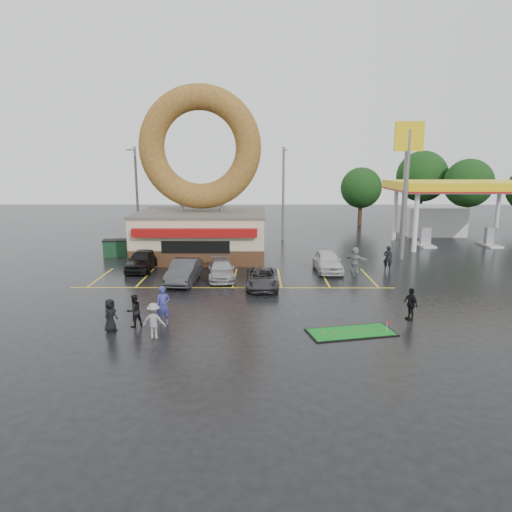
{
  "coord_description": "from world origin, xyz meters",
  "views": [
    {
      "loc": [
        1.58,
        -23.65,
        7.56
      ],
      "look_at": [
        1.45,
        2.41,
        2.2
      ],
      "focal_mm": 32.0,
      "sensor_mm": 36.0,
      "label": 1
    }
  ],
  "objects_px": {
    "streetlight_left": "(137,192)",
    "person_cameraman": "(411,304)",
    "donut_shop": "(201,202)",
    "shell_sign": "(407,165)",
    "car_dgrey": "(184,271)",
    "putting_green": "(351,332)",
    "streetlight_right": "(404,191)",
    "person_blue": "(163,305)",
    "dumpster": "(115,248)",
    "streetlight_mid": "(283,192)",
    "car_silver": "(221,270)",
    "car_black": "(142,260)",
    "gas_station": "(447,203)",
    "car_white": "(327,261)",
    "car_grey": "(262,278)"
  },
  "relations": [
    {
      "from": "streetlight_left",
      "to": "person_cameraman",
      "type": "bearing_deg",
      "value": -49.5
    },
    {
      "from": "gas_station",
      "to": "car_white",
      "type": "bearing_deg",
      "value": -135.76
    },
    {
      "from": "streetlight_right",
      "to": "car_silver",
      "type": "distance_m",
      "value": 23.81
    },
    {
      "from": "donut_shop",
      "to": "person_blue",
      "type": "distance_m",
      "value": 16.37
    },
    {
      "from": "streetlight_mid",
      "to": "person_blue",
      "type": "xyz_separation_m",
      "value": [
        -6.93,
        -23.93,
        -3.86
      ]
    },
    {
      "from": "gas_station",
      "to": "streetlight_left",
      "type": "relative_size",
      "value": 1.52
    },
    {
      "from": "streetlight_mid",
      "to": "person_blue",
      "type": "relative_size",
      "value": 4.88
    },
    {
      "from": "car_white",
      "to": "streetlight_left",
      "type": "bearing_deg",
      "value": 141.93
    },
    {
      "from": "donut_shop",
      "to": "person_cameraman",
      "type": "distance_m",
      "value": 19.8
    },
    {
      "from": "shell_sign",
      "to": "streetlight_left",
      "type": "xyz_separation_m",
      "value": [
        -23.0,
        7.92,
        -2.6
      ]
    },
    {
      "from": "gas_station",
      "to": "car_black",
      "type": "xyz_separation_m",
      "value": [
        -26.7,
        -12.94,
        -2.96
      ]
    },
    {
      "from": "streetlight_right",
      "to": "person_blue",
      "type": "distance_m",
      "value": 31.54
    },
    {
      "from": "streetlight_mid",
      "to": "car_white",
      "type": "bearing_deg",
      "value": -79.42
    },
    {
      "from": "streetlight_left",
      "to": "person_cameraman",
      "type": "xyz_separation_m",
      "value": [
        19.01,
        -22.26,
        -3.98
      ]
    },
    {
      "from": "donut_shop",
      "to": "streetlight_right",
      "type": "distance_m",
      "value": 21.0
    },
    {
      "from": "car_black",
      "to": "dumpster",
      "type": "height_order",
      "value": "car_black"
    },
    {
      "from": "streetlight_right",
      "to": "car_white",
      "type": "distance_m",
      "value": 17.55
    },
    {
      "from": "dumpster",
      "to": "car_black",
      "type": "bearing_deg",
      "value": -65.51
    },
    {
      "from": "streetlight_mid",
      "to": "car_silver",
      "type": "bearing_deg",
      "value": -107.61
    },
    {
      "from": "donut_shop",
      "to": "car_white",
      "type": "relative_size",
      "value": 3.11
    },
    {
      "from": "shell_sign",
      "to": "car_dgrey",
      "type": "bearing_deg",
      "value": -155.43
    },
    {
      "from": "car_silver",
      "to": "dumpster",
      "type": "height_order",
      "value": "dumpster"
    },
    {
      "from": "streetlight_right",
      "to": "car_black",
      "type": "bearing_deg",
      "value": -148.49
    },
    {
      "from": "streetlight_mid",
      "to": "person_cameraman",
      "type": "height_order",
      "value": "streetlight_mid"
    },
    {
      "from": "putting_green",
      "to": "car_silver",
      "type": "bearing_deg",
      "value": 124.15
    },
    {
      "from": "donut_shop",
      "to": "shell_sign",
      "type": "relative_size",
      "value": 1.27
    },
    {
      "from": "car_dgrey",
      "to": "putting_green",
      "type": "bearing_deg",
      "value": -39.11
    },
    {
      "from": "donut_shop",
      "to": "streetlight_mid",
      "type": "bearing_deg",
      "value": 48.62
    },
    {
      "from": "putting_green",
      "to": "dumpster",
      "type": "bearing_deg",
      "value": 132.95
    },
    {
      "from": "car_dgrey",
      "to": "dumpster",
      "type": "xyz_separation_m",
      "value": [
        -6.99,
        8.32,
        -0.09
      ]
    },
    {
      "from": "person_cameraman",
      "to": "car_black",
      "type": "bearing_deg",
      "value": -142.7
    },
    {
      "from": "person_cameraman",
      "to": "putting_green",
      "type": "relative_size",
      "value": 0.38
    },
    {
      "from": "streetlight_right",
      "to": "car_grey",
      "type": "relative_size",
      "value": 2.15
    },
    {
      "from": "person_cameraman",
      "to": "putting_green",
      "type": "bearing_deg",
      "value": -79.94
    },
    {
      "from": "person_blue",
      "to": "putting_green",
      "type": "distance_m",
      "value": 8.83
    },
    {
      "from": "streetlight_left",
      "to": "car_white",
      "type": "height_order",
      "value": "streetlight_left"
    },
    {
      "from": "donut_shop",
      "to": "shell_sign",
      "type": "xyz_separation_m",
      "value": [
        16.0,
        -0.97,
        2.91
      ]
    },
    {
      "from": "streetlight_right",
      "to": "dumpster",
      "type": "xyz_separation_m",
      "value": [
        -26.14,
        -8.97,
        -4.13
      ]
    },
    {
      "from": "streetlight_mid",
      "to": "car_white",
      "type": "distance_m",
      "value": 13.99
    },
    {
      "from": "car_black",
      "to": "putting_green",
      "type": "height_order",
      "value": "car_black"
    },
    {
      "from": "shell_sign",
      "to": "person_blue",
      "type": "distance_m",
      "value": 22.82
    },
    {
      "from": "gas_station",
      "to": "car_silver",
      "type": "xyz_separation_m",
      "value": [
        -20.86,
        -15.31,
        -3.09
      ]
    },
    {
      "from": "gas_station",
      "to": "car_white",
      "type": "height_order",
      "value": "gas_station"
    },
    {
      "from": "car_grey",
      "to": "dumpster",
      "type": "height_order",
      "value": "dumpster"
    },
    {
      "from": "donut_shop",
      "to": "car_dgrey",
      "type": "xyz_separation_m",
      "value": [
        -0.15,
        -8.35,
        -3.73
      ]
    },
    {
      "from": "streetlight_right",
      "to": "car_white",
      "type": "relative_size",
      "value": 2.07
    },
    {
      "from": "car_black",
      "to": "gas_station",
      "type": "bearing_deg",
      "value": 25.55
    },
    {
      "from": "car_silver",
      "to": "car_grey",
      "type": "relative_size",
      "value": 1.01
    },
    {
      "from": "gas_station",
      "to": "dumpster",
      "type": "distance_m",
      "value": 31.33
    },
    {
      "from": "streetlight_left",
      "to": "car_white",
      "type": "distance_m",
      "value": 20.86
    }
  ]
}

